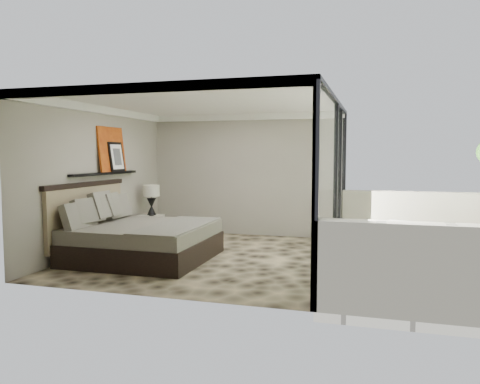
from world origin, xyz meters
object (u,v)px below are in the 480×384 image
(ottoman, at_px, (446,241))
(table_lamp, at_px, (151,196))
(bed, at_px, (138,238))
(nightstand, at_px, (149,227))
(lounger, at_px, (403,255))

(ottoman, bearing_deg, table_lamp, 179.44)
(bed, xyz_separation_m, table_lamp, (-0.74, 1.98, 0.57))
(bed, bearing_deg, nightstand, 111.93)
(bed, bearing_deg, table_lamp, 110.51)
(bed, relative_size, nightstand, 4.51)
(nightstand, distance_m, table_lamp, 0.69)
(bed, distance_m, lounger, 4.58)
(nightstand, relative_size, table_lamp, 0.77)
(nightstand, bearing_deg, ottoman, -10.50)
(table_lamp, height_order, lounger, table_lamp)
(nightstand, distance_m, lounger, 5.47)
(nightstand, distance_m, ottoman, 6.14)
(bed, relative_size, lounger, 1.24)
(nightstand, height_order, table_lamp, table_lamp)
(nightstand, relative_size, ottoman, 1.00)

